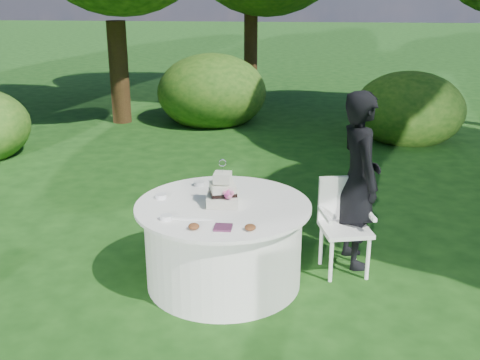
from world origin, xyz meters
name	(u,v)px	position (x,y,z in m)	size (l,w,h in m)	color
ground	(224,281)	(0.00, 0.00, 0.00)	(80.00, 80.00, 0.00)	#12360E
napkins	(223,227)	(0.07, -0.52, 0.78)	(0.14, 0.14, 0.02)	#471E38
feather_plume	(185,219)	(-0.27, -0.38, 0.78)	(0.48, 0.07, 0.01)	white
guest	(359,180)	(1.23, 0.53, 0.85)	(0.62, 0.41, 1.71)	black
table	(224,243)	(0.00, 0.00, 0.39)	(1.56, 1.56, 0.77)	white
cake	(223,193)	(0.00, -0.01, 0.88)	(0.29, 0.29, 0.41)	white
chair	(343,218)	(1.09, 0.39, 0.52)	(0.52, 0.52, 0.90)	silver
votives	(176,198)	(-0.43, 0.05, 0.79)	(0.38, 0.96, 0.04)	silver
petal_cups	(222,227)	(0.06, -0.55, 0.79)	(0.54, 0.11, 0.05)	#562D16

